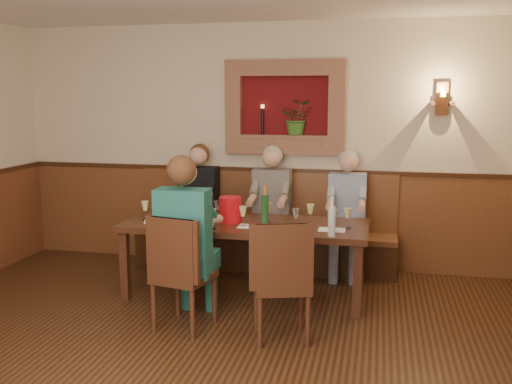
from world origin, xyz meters
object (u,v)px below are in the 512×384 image
person_chair_front (187,254)px  spittoon_bucket (230,210)px  wine_bottle_green_b (181,200)px  person_bench_left (198,217)px  chair_near_right (282,304)px  dining_table (245,230)px  wine_bottle_green_a (265,209)px  chair_near_left (183,295)px  person_bench_right (346,225)px  person_bench_mid (270,220)px  bench (264,240)px  water_bottle (332,220)px

person_chair_front → spittoon_bucket: 0.83m
person_chair_front → wine_bottle_green_b: (-0.38, 0.93, 0.29)m
spittoon_bucket → person_bench_left: bearing=126.0°
person_bench_left → person_chair_front: 1.67m
chair_near_right → wine_bottle_green_b: (-1.25, 1.09, 0.62)m
chair_near_right → dining_table: bearing=103.0°
person_bench_left → wine_bottle_green_a: bearing=-42.2°
chair_near_left → chair_near_right: (0.87, -0.04, 0.00)m
dining_table → person_bench_right: size_ratio=1.72×
wine_bottle_green_b → chair_near_right: bearing=-41.2°
person_bench_mid → person_chair_front: (-0.43, -1.61, 0.03)m
person_chair_front → person_bench_left: bearing=104.9°
person_bench_right → wine_bottle_green_a: person_bench_right is taller
bench → wine_bottle_green_b: bearing=-132.1°
dining_table → wine_bottle_green_b: wine_bottle_green_b is taller
wine_bottle_green_b → water_bottle: (1.60, -0.53, -0.02)m
person_chair_front → water_bottle: (1.21, 0.40, 0.27)m
person_bench_left → water_bottle: person_bench_left is taller
person_bench_left → wine_bottle_green_a: person_bench_left is taller
bench → spittoon_bucket: 1.11m
person_bench_mid → person_bench_right: person_bench_mid is taller
bench → wine_bottle_green_b: wine_bottle_green_b is taller
spittoon_bucket → wine_bottle_green_a: bearing=-5.2°
chair_near_right → wine_bottle_green_b: wine_bottle_green_b is taller
chair_near_left → person_bench_left: size_ratio=0.70×
dining_table → person_bench_right: bearing=41.7°
bench → spittoon_bucket: bearing=-98.8°
person_bench_right → wine_bottle_green_a: bearing=-129.8°
wine_bottle_green_a → person_bench_mid: bearing=97.4°
wine_bottle_green_b → water_bottle: bearing=-18.3°
person_bench_mid → bench: bearing=131.9°
bench → person_bench_right: person_bench_right is taller
wine_bottle_green_a → spittoon_bucket: bearing=174.8°
spittoon_bucket → person_bench_right: bearing=37.9°
dining_table → person_bench_left: 1.14m
chair_near_right → person_chair_front: size_ratio=0.68×
chair_near_right → spittoon_bucket: 1.29m
person_bench_right → person_chair_front: size_ratio=0.93×
person_bench_left → water_bottle: bearing=-36.5°
person_bench_left → person_bench_right: (1.70, 0.00, -0.02)m
chair_near_left → chair_near_right: 0.87m
person_chair_front → spittoon_bucket: bearing=76.4°
person_bench_left → person_chair_front: bearing=-75.1°
person_bench_left → wine_bottle_green_a: (0.97, -0.88, 0.31)m
wine_bottle_green_b → spittoon_bucket: bearing=-15.8°
dining_table → person_bench_left: size_ratio=1.67×
wine_bottle_green_a → bench: bearing=102.0°
dining_table → person_bench_mid: bearing=83.5°
chair_near_right → spittoon_bucket: bearing=109.6°
chair_near_right → water_bottle: water_bottle is taller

